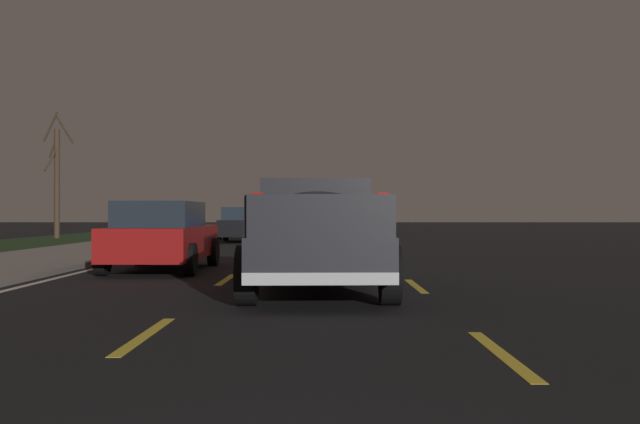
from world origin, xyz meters
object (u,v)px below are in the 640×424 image
sedan_black (242,224)px  sedan_blue (377,221)px  bare_tree_far (57,178)px  sedan_red (162,235)px  pickup_truck (316,232)px

sedan_black → sedan_blue: bearing=-32.2°
bare_tree_far → sedan_black: bearing=-114.8°
sedan_red → sedan_blue: size_ratio=0.99×
sedan_blue → bare_tree_far: size_ratio=0.69×
pickup_truck → sedan_black: (20.46, 3.46, -0.20)m
sedan_black → bare_tree_far: (4.57, 9.90, 2.26)m
sedan_blue → bare_tree_far: (-6.17, 16.67, 2.26)m
sedan_black → bare_tree_far: bare_tree_far is taller
pickup_truck → sedan_black: pickup_truck is taller
sedan_red → sedan_black: bearing=-0.1°
pickup_truck → sedan_red: 5.56m
sedan_blue → bare_tree_far: bearing=110.3°
pickup_truck → sedan_red: bearing=38.8°
sedan_red → sedan_black: 16.13m
pickup_truck → bare_tree_far: size_ratio=0.85×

